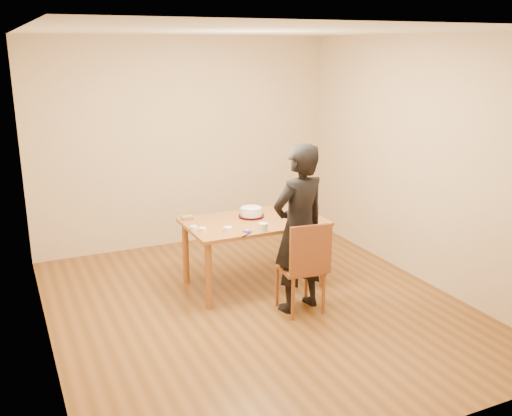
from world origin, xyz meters
name	(u,v)px	position (x,y,z in m)	size (l,w,h in m)	color
room_shell	(243,171)	(0.00, 0.34, 1.35)	(4.00, 4.50, 2.70)	brown
dining_table	(254,222)	(0.21, 0.54, 0.73)	(1.49, 0.88, 0.04)	brown
dining_chair	(300,268)	(0.36, -0.24, 0.45)	(0.40, 0.40, 0.04)	brown
cake_plate	(251,216)	(0.23, 0.66, 0.76)	(0.28, 0.28, 0.02)	#C20C3F
cake	(251,212)	(0.23, 0.66, 0.81)	(0.24, 0.24, 0.08)	white
frosting_dome	(251,207)	(0.23, 0.66, 0.86)	(0.24, 0.24, 0.03)	white
frosting_tub	(263,227)	(0.14, 0.16, 0.79)	(0.10, 0.10, 0.09)	white
frosting_lid	(247,231)	(-0.02, 0.21, 0.75)	(0.09, 0.09, 0.01)	#231CB8
frosting_dollop	(247,230)	(-0.02, 0.21, 0.76)	(0.04, 0.04, 0.02)	white
ramekin_green	(228,229)	(-0.19, 0.31, 0.77)	(0.09, 0.09, 0.04)	white
ramekin_yellow	(194,228)	(-0.49, 0.51, 0.77)	(0.08, 0.08, 0.04)	white
ramekin_multi	(203,229)	(-0.42, 0.42, 0.77)	(0.08, 0.08, 0.04)	white
candy_box_pink	(188,218)	(-0.43, 0.88, 0.76)	(0.12, 0.06, 0.02)	#C82F9D
candy_box_green	(187,217)	(-0.44, 0.88, 0.78)	(0.12, 0.06, 0.02)	green
spatula	(246,235)	(-0.07, 0.11, 0.75)	(0.15, 0.01, 0.01)	black
person	(299,229)	(0.36, -0.19, 0.85)	(0.62, 0.41, 1.69)	black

